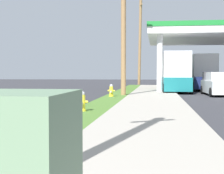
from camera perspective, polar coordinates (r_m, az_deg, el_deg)
The scene contains 10 objects.
fire_hydrant_nearest at distance 6.70m, azimuth -15.93°, elevation -7.07°, with size 0.42×0.37×0.74m.
fire_hydrant_second at distance 12.92m, azimuth -4.86°, elevation -2.51°, with size 0.42×0.38×0.74m.
fire_hydrant_third at distance 20.91m, azimuth -0.12°, elevation -0.66°, with size 0.42×0.37×0.74m.
utility_pole_midground at distance 22.53m, azimuth 1.88°, elevation 10.01°, with size 1.40×0.40×8.69m.
utility_pole_background at distance 41.88m, azimuth 4.56°, elevation 7.29°, with size 0.65×1.77×9.94m.
car_black_by_near_pump at distance 35.03m, azimuth 12.77°, elevation 0.93°, with size 1.97×4.51×1.57m.
car_white_by_far_pump at distance 24.74m, azimuth 17.16°, elevation 0.33°, with size 2.09×4.56×1.57m.
truck_teal_at_forecourt at distance 27.91m, azimuth 10.33°, elevation 2.18°, with size 2.17×6.41×3.11m.
truck_navy_on_apron at distance 32.00m, azimuth 14.51°, elevation 2.16°, with size 2.16×6.41×3.11m.
truck_tan_at_far_bay at distance 38.78m, azimuth 11.94°, elevation 2.19°, with size 2.19×6.42×3.11m.
Camera 1 is at (3.20, -1.33, 1.53)m, focal length 56.16 mm.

